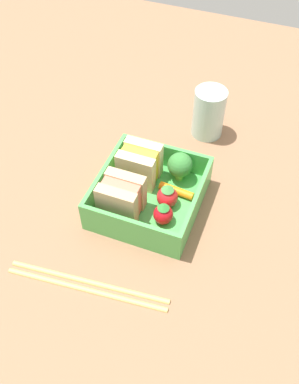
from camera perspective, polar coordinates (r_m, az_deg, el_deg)
The scene contains 12 objects.
ground_plane at distance 64.78cm, azimuth 0.00°, elevation -2.12°, with size 120.00×120.00×2.00cm, color #896246.
bento_tray at distance 63.53cm, azimuth 0.00°, elevation -1.23°, with size 15.48×14.59×1.20cm, color #49AB4E.
bento_rim at distance 61.52cm, azimuth 0.00°, elevation 0.31°, with size 15.48×14.59×4.03cm.
sandwich_left at distance 59.58cm, azimuth -3.76°, elevation -0.72°, with size 4.92×5.75×5.78cm.
sandwich_center_left at distance 63.74cm, azimuth -1.32°, elevation 3.70°, with size 4.92×5.75×5.78cm.
carrot_stick_left at distance 58.68cm, azimuth 1.00°, elevation -5.51°, with size 1.05×1.05×5.29cm, color orange.
strawberry_left at distance 59.39cm, azimuth 1.84°, elevation -2.93°, with size 2.82×2.82×3.42cm.
strawberry_far_left at distance 61.37cm, azimuth 2.47°, elevation -0.42°, with size 3.09×3.09×3.69cm.
carrot_stick_far_left at distance 63.38cm, azimuth 3.59°, elevation 0.16°, with size 1.18×1.18×5.32cm, color orange.
broccoli_floret at distance 63.87cm, azimuth 4.09°, elevation 3.57°, with size 3.79×3.79×4.78cm.
chopstick_pair at distance 56.70cm, azimuth -8.28°, elevation -12.14°, with size 3.97×21.63×0.70cm.
drinking_glass at distance 72.95cm, azimuth 7.91°, elevation 10.41°, with size 5.32×5.32×8.54cm, color silver.
Camera 1 is at (-37.47, -14.33, 49.85)cm, focal length 40.00 mm.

